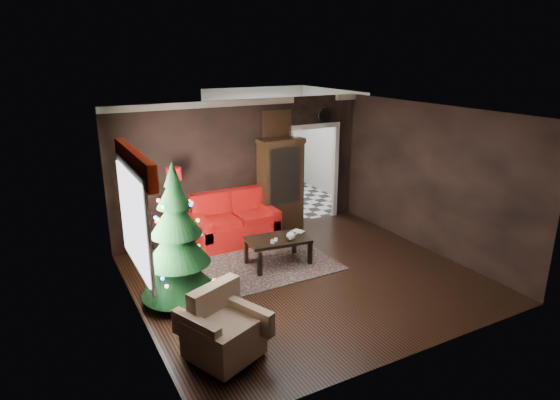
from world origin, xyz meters
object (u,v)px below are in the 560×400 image
curio_cabinet (280,187)px  kitchen_table (276,192)px  teapot (291,236)px  wall_clock (325,115)px  loveseat (235,219)px  floor_lamp (177,214)px  armchair (223,325)px  christmas_tree (177,239)px  coffee_table (278,251)px

curio_cabinet → kitchen_table: 1.67m
teapot → wall_clock: bearing=44.9°
loveseat → curio_cabinet: 1.25m
wall_clock → kitchen_table: size_ratio=0.43×
teapot → loveseat: bearing=105.0°
floor_lamp → loveseat: bearing=3.9°
curio_cabinet → armchair: size_ratio=2.26×
floor_lamp → kitchen_table: floor_lamp is taller
christmas_tree → teapot: bearing=8.8°
armchair → kitchen_table: size_ratio=1.12×
coffee_table → teapot: (0.16, -0.19, 0.33)m
curio_cabinet → wall_clock: (1.20, 0.18, 1.43)m
teapot → christmas_tree: bearing=-171.2°
loveseat → wall_clock: 3.04m
curio_cabinet → christmas_tree: (-2.87, -2.08, 0.10)m
wall_clock → curio_cabinet: bearing=-171.5°
curio_cabinet → christmas_tree: bearing=-144.0°
curio_cabinet → christmas_tree: christmas_tree is taller
kitchen_table → coffee_table: bearing=-117.3°
loveseat → coffee_table: bearing=-79.3°
floor_lamp → armchair: (-0.44, -3.37, -0.37)m
armchair → wall_clock: (3.99, 3.86, 1.92)m
christmas_tree → armchair: size_ratio=2.64×
curio_cabinet → coffee_table: 1.93m
coffee_table → wall_clock: wall_clock is taller
loveseat → kitchen_table: loveseat is taller
coffee_table → wall_clock: 3.45m
wall_clock → floor_lamp: bearing=-172.3°
christmas_tree → coffee_table: bearing=14.7°
wall_clock → kitchen_table: bearing=113.7°
curio_cabinet → coffee_table: size_ratio=1.73×
floor_lamp → wall_clock: bearing=7.7°
floor_lamp → kitchen_table: (3.01, 1.73, -0.46)m
floor_lamp → teapot: floor_lamp is taller
coffee_table → kitchen_table: kitchen_table is taller
armchair → floor_lamp: bearing=59.8°
loveseat → teapot: size_ratio=9.44×
wall_clock → christmas_tree: bearing=-150.9°
curio_cabinet → kitchen_table: (0.65, 1.43, -0.57)m
armchair → coffee_table: bearing=25.3°
curio_cabinet → coffee_table: (-0.90, -1.56, -0.69)m
loveseat → floor_lamp: 1.25m
loveseat → kitchen_table: bearing=42.5°
armchair → christmas_tree: bearing=69.9°
loveseat → kitchen_table: size_ratio=2.27×
loveseat → coffee_table: 1.39m
loveseat → armchair: 3.83m
curio_cabinet → teapot: (-0.74, -1.75, -0.36)m
armchair → wall_clock: bearing=21.2°
teapot → wall_clock: 3.27m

